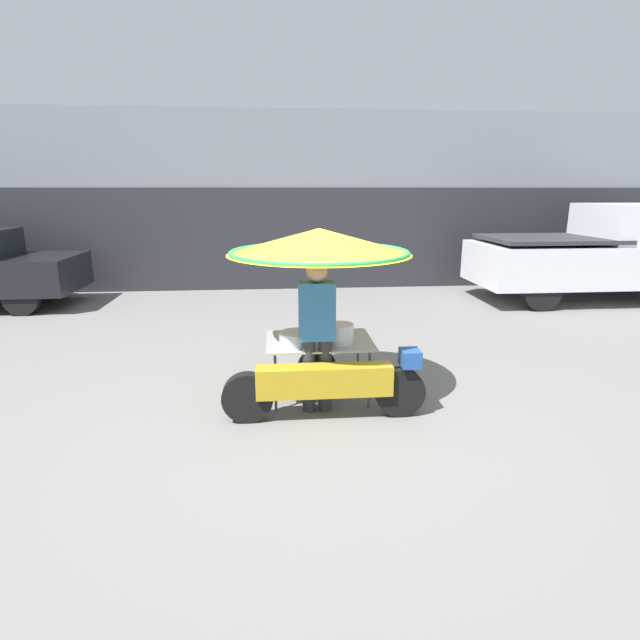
% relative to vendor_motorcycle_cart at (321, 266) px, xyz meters
% --- Properties ---
extents(ground_plane, '(36.00, 36.00, 0.00)m').
position_rel_vendor_motorcycle_cart_xyz_m(ground_plane, '(-0.01, -0.43, -1.55)').
color(ground_plane, slate).
extents(shopfront_building, '(28.00, 2.06, 4.14)m').
position_rel_vendor_motorcycle_cart_xyz_m(shopfront_building, '(-0.01, 7.68, 0.50)').
color(shopfront_building, gray).
rests_on(shopfront_building, ground).
extents(vendor_motorcycle_cart, '(2.15, 2.03, 1.96)m').
position_rel_vendor_motorcycle_cart_xyz_m(vendor_motorcycle_cart, '(0.00, 0.00, 0.00)').
color(vendor_motorcycle_cart, black).
rests_on(vendor_motorcycle_cart, ground).
extents(vendor_person, '(0.38, 0.22, 1.66)m').
position_rel_vendor_motorcycle_cart_xyz_m(vendor_person, '(-0.07, -0.32, -0.62)').
color(vendor_person, '#2D2D33').
rests_on(vendor_person, ground).
extents(pickup_truck, '(4.96, 2.00, 2.06)m').
position_rel_vendor_motorcycle_cart_xyz_m(pickup_truck, '(6.42, 4.78, -0.56)').
color(pickup_truck, black).
rests_on(pickup_truck, ground).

